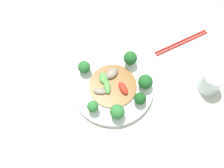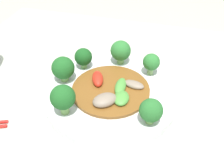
{
  "view_description": "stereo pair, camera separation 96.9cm",
  "coord_description": "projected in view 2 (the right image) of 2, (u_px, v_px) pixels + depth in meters",
  "views": [
    {
      "loc": [
        -0.04,
        -0.41,
        1.63
      ],
      "look_at": [
        -0.0,
        -0.0,
        0.79
      ],
      "focal_mm": 42.0,
      "sensor_mm": 36.0,
      "label": 1
    },
    {
      "loc": [
        -0.12,
        0.43,
        1.16
      ],
      "look_at": [
        -0.0,
        -0.0,
        0.79
      ],
      "focal_mm": 42.0,
      "sensor_mm": 36.0,
      "label": 2
    }
  ],
  "objects": [
    {
      "name": "broccoli_northeast",
      "position": [
        63.0,
        98.0,
        0.51
      ],
      "size": [
        0.05,
        0.05,
        0.07
      ],
      "color": "#7AAD5B",
      "rests_on": "plate"
    },
    {
      "name": "plate",
      "position": [
        112.0,
        94.0,
        0.6
      ],
      "size": [
        0.3,
        0.3,
        0.02
      ],
      "color": "silver",
      "rests_on": "table"
    },
    {
      "name": "broccoli_southwest",
      "position": [
        151.0,
        63.0,
        0.62
      ],
      "size": [
        0.04,
        0.04,
        0.05
      ],
      "color": "#89B76B",
      "rests_on": "plate"
    },
    {
      "name": "broccoli_northwest",
      "position": [
        151.0,
        111.0,
        0.5
      ],
      "size": [
        0.05,
        0.05,
        0.06
      ],
      "color": "#7AAD5B",
      "rests_on": "plate"
    },
    {
      "name": "broccoli_south",
      "position": [
        121.0,
        51.0,
        0.65
      ],
      "size": [
        0.05,
        0.05,
        0.06
      ],
      "color": "#7AAD5B",
      "rests_on": "plate"
    },
    {
      "name": "broccoli_east",
      "position": [
        63.0,
        68.0,
        0.6
      ],
      "size": [
        0.05,
        0.05,
        0.06
      ],
      "color": "#7AAD5B",
      "rests_on": "plate"
    },
    {
      "name": "broccoli_southeast",
      "position": [
        83.0,
        57.0,
        0.64
      ],
      "size": [
        0.04,
        0.04,
        0.05
      ],
      "color": "#7AAD5B",
      "rests_on": "plate"
    },
    {
      "name": "stirfry_center",
      "position": [
        112.0,
        90.0,
        0.58
      ],
      "size": [
        0.17,
        0.17,
        0.02
      ],
      "color": "brown",
      "rests_on": "plate"
    }
  ]
}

